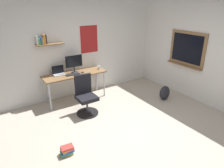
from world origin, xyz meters
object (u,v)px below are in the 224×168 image
(office_chair, at_px, (86,97))
(monitor_primary, at_px, (74,63))
(laptop, at_px, (59,73))
(desk, at_px, (75,76))
(keyboard, at_px, (73,74))
(coffee_mug, at_px, (99,67))
(book_stack_on_floor, at_px, (67,150))
(computer_mouse, at_px, (82,72))
(backpack, at_px, (165,93))

(office_chair, bearing_deg, monitor_primary, 81.63)
(laptop, xyz_separation_m, monitor_primary, (0.42, -0.05, 0.22))
(desk, relative_size, office_chair, 1.76)
(desk, height_order, keyboard, keyboard)
(coffee_mug, distance_m, book_stack_on_floor, 2.71)
(keyboard, bearing_deg, laptop, 143.84)
(keyboard, xyz_separation_m, coffee_mug, (0.82, 0.05, 0.04))
(desk, height_order, book_stack_on_floor, desk)
(computer_mouse, bearing_deg, monitor_primary, 133.16)
(monitor_primary, height_order, backpack, monitor_primary)
(computer_mouse, bearing_deg, book_stack_on_floor, -123.21)
(monitor_primary, bearing_deg, book_stack_on_floor, -117.74)
(office_chair, bearing_deg, backpack, -14.11)
(monitor_primary, height_order, book_stack_on_floor, monitor_primary)
(office_chair, relative_size, coffee_mug, 10.33)
(laptop, distance_m, book_stack_on_floor, 2.31)
(backpack, xyz_separation_m, book_stack_on_floor, (-3.06, -0.60, -0.12))
(desk, relative_size, keyboard, 4.51)
(office_chair, bearing_deg, computer_mouse, 68.81)
(keyboard, distance_m, backpack, 2.53)
(keyboard, height_order, coffee_mug, coffee_mug)
(desk, bearing_deg, laptop, 159.42)
(laptop, bearing_deg, computer_mouse, -20.46)
(computer_mouse, xyz_separation_m, coffee_mug, (0.54, 0.05, 0.03))
(monitor_primary, bearing_deg, keyboard, -127.15)
(desk, bearing_deg, office_chair, -96.44)
(desk, distance_m, computer_mouse, 0.23)
(office_chair, distance_m, laptop, 1.08)
(desk, xyz_separation_m, computer_mouse, (0.20, -0.07, 0.09))
(monitor_primary, relative_size, computer_mouse, 4.46)
(laptop, xyz_separation_m, computer_mouse, (0.57, -0.21, -0.04))
(keyboard, bearing_deg, desk, 40.95)
(office_chair, distance_m, book_stack_on_floor, 1.51)
(desk, distance_m, office_chair, 0.87)
(keyboard, bearing_deg, backpack, -31.16)
(office_chair, relative_size, laptop, 3.06)
(laptop, distance_m, coffee_mug, 1.12)
(coffee_mug, height_order, book_stack_on_floor, coffee_mug)
(keyboard, relative_size, computer_mouse, 3.56)
(monitor_primary, bearing_deg, computer_mouse, -46.84)
(book_stack_on_floor, bearing_deg, keyboard, 63.19)
(keyboard, bearing_deg, computer_mouse, 0.00)
(laptop, xyz_separation_m, keyboard, (0.29, -0.21, -0.04))
(laptop, relative_size, keyboard, 0.84)
(keyboard, relative_size, book_stack_on_floor, 1.50)
(laptop, bearing_deg, keyboard, -36.16)
(computer_mouse, relative_size, backpack, 0.26)
(office_chair, bearing_deg, book_stack_on_floor, -129.68)
(backpack, bearing_deg, book_stack_on_floor, -168.92)
(desk, distance_m, laptop, 0.42)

